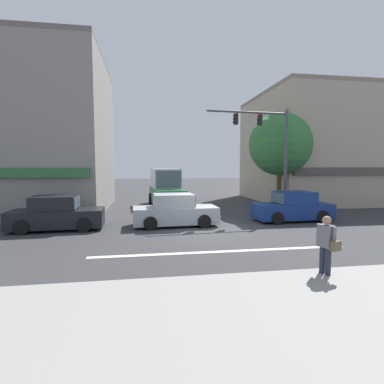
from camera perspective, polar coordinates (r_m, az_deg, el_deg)
name	(u,v)px	position (r m, az deg, el deg)	size (l,w,h in m)	color
ground_plane	(203,230)	(13.86, 2.10, -7.29)	(120.00, 120.00, 0.00)	#333335
lane_marking_stripe	(223,251)	(10.55, 5.85, -11.20)	(9.00, 0.24, 0.01)	silver
sidewalk_curb	(295,325)	(6.16, 18.95, -22.87)	(40.00, 5.00, 0.16)	gray
building_left_block	(20,134)	(23.00, -29.93, 9.49)	(10.98, 10.14, 10.06)	gray
building_right_corner	(320,148)	(28.23, 23.24, 7.63)	(10.93, 10.68, 8.94)	tan
street_tree	(280,144)	(21.01, 16.44, 8.68)	(4.16, 4.16, 6.48)	#4C3823
utility_pole_near_left	(38,146)	(18.67, -27.21, 7.79)	(1.40, 0.22, 7.79)	brown
traffic_light_mast	(271,145)	(17.99, 14.75, 8.72)	(4.88, 0.46, 6.20)	#47474C
sedan_crossing_rightbound	(175,211)	(14.81, -3.27, -3.71)	(4.16, 1.99, 1.58)	#999EA3
box_truck_approaching_near	(166,189)	(22.10, -4.98, 0.53)	(2.52, 5.72, 2.75)	#1E6033
sedan_parked_curbside	(292,208)	(17.01, 18.59, -2.84)	(4.16, 2.00, 1.58)	navy
sedan_waiting_far	(57,214)	(15.20, -24.34, -3.92)	(4.17, 2.02, 1.58)	black
pedestrian_foreground_with_bag	(327,244)	(8.46, 24.25, -9.01)	(0.38, 0.69, 1.67)	#232838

